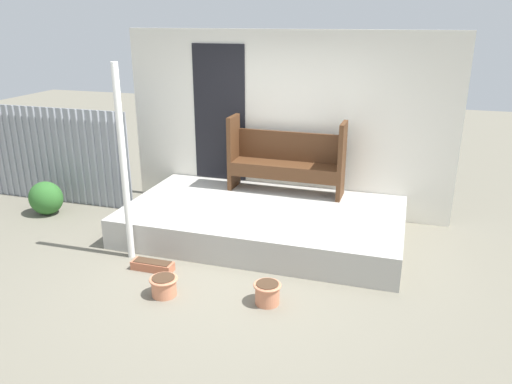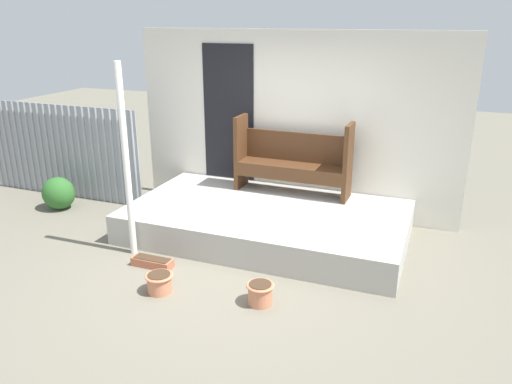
{
  "view_description": "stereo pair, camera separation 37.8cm",
  "coord_description": "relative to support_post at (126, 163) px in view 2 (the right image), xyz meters",
  "views": [
    {
      "loc": [
        1.75,
        -4.85,
        2.76
      ],
      "look_at": [
        0.13,
        0.35,
        0.84
      ],
      "focal_mm": 35.0,
      "sensor_mm": 36.0,
      "label": 1
    },
    {
      "loc": [
        2.1,
        -4.72,
        2.76
      ],
      "look_at": [
        0.13,
        0.35,
        0.84
      ],
      "focal_mm": 35.0,
      "sensor_mm": 36.0,
      "label": 2
    }
  ],
  "objects": [
    {
      "name": "bench",
      "position": [
        1.47,
        1.81,
        -0.26
      ],
      "size": [
        1.62,
        0.42,
        1.05
      ],
      "rotation": [
        0.0,
        0.0,
        -0.01
      ],
      "color": "#4C2D19",
      "rests_on": "porch_slab"
    },
    {
      "name": "ground_plane",
      "position": [
        1.32,
        0.08,
        -1.15
      ],
      "size": [
        24.0,
        24.0,
        0.0
      ],
      "primitive_type": "plane",
      "color": "#706B5B"
    },
    {
      "name": "porch_slab",
      "position": [
        1.35,
        1.09,
        -0.96
      ],
      "size": [
        3.59,
        2.03,
        0.39
      ],
      "color": "#B2AFA8",
      "rests_on": "ground_plane"
    },
    {
      "name": "flower_pot_left",
      "position": [
        0.79,
        -0.69,
        -1.04
      ],
      "size": [
        0.3,
        0.3,
        0.21
      ],
      "color": "tan",
      "rests_on": "ground_plane"
    },
    {
      "name": "planter_box_rect",
      "position": [
        0.41,
        -0.23,
        -1.1
      ],
      "size": [
        0.49,
        0.16,
        0.11
      ],
      "color": "#B76647",
      "rests_on": "ground_plane"
    },
    {
      "name": "fence_corrugated",
      "position": [
        -2.23,
        1.38,
        -0.41
      ],
      "size": [
        2.87,
        0.05,
        1.48
      ],
      "color": "gray",
      "rests_on": "ground_plane"
    },
    {
      "name": "house_wall",
      "position": [
        1.31,
        2.14,
        0.15
      ],
      "size": [
        4.79,
        0.08,
        2.6
      ],
      "color": "white",
      "rests_on": "ground_plane"
    },
    {
      "name": "flower_pot_middle",
      "position": [
        1.87,
        -0.52,
        -1.03
      ],
      "size": [
        0.29,
        0.29,
        0.23
      ],
      "color": "tan",
      "rests_on": "ground_plane"
    },
    {
      "name": "support_post",
      "position": [
        0.0,
        0.0,
        0.0
      ],
      "size": [
        0.08,
        0.08,
        2.3
      ],
      "color": "white",
      "rests_on": "ground_plane"
    },
    {
      "name": "shrub_by_fence",
      "position": [
        -1.91,
        0.87,
        -0.91
      ],
      "size": [
        0.5,
        0.45,
        0.49
      ],
      "color": "#2D6628",
      "rests_on": "ground_plane"
    }
  ]
}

